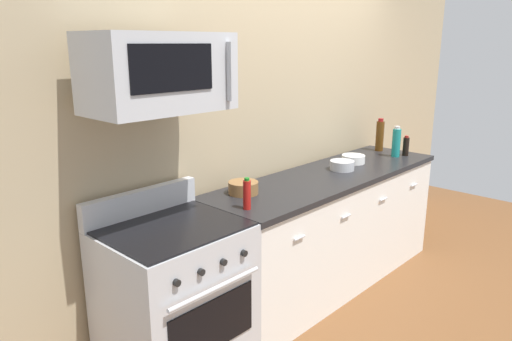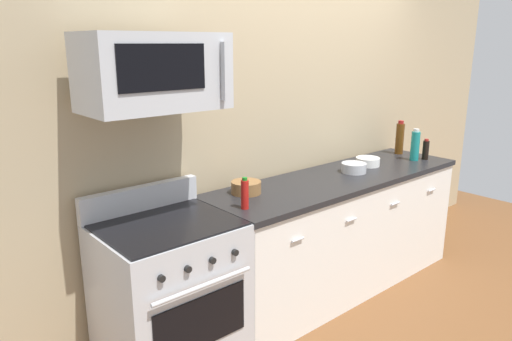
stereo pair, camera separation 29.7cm
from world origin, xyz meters
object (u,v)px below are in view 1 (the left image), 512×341
at_px(bottle_sparkling_teal, 396,142).
at_px(bowl_steel_prep, 342,165).
at_px(bottle_wine_amber, 380,135).
at_px(bowl_wooden_salad, 243,187).
at_px(microwave, 159,72).
at_px(range_oven, 175,300).
at_px(bottle_hot_sauce_red, 247,194).
at_px(bowl_white_ceramic, 353,159).
at_px(bottle_soy_sauce_dark, 406,146).

xyz_separation_m(bottle_sparkling_teal, bowl_steel_prep, (-0.71, 0.09, -0.09)).
height_order(bottle_sparkling_teal, bottle_wine_amber, bottle_wine_amber).
bearing_deg(bowl_wooden_salad, microwave, -172.85).
distance_m(bottle_sparkling_teal, bowl_steel_prep, 0.72).
relative_size(range_oven, bottle_hot_sauce_red, 5.43).
distance_m(range_oven, bowl_white_ceramic, 1.99).
relative_size(bottle_hot_sauce_red, bowl_steel_prep, 1.03).
bearing_deg(bowl_white_ceramic, bottle_soy_sauce_dark, -18.98).
xyz_separation_m(bowl_wooden_salad, bowl_steel_prep, (0.98, -0.13, -0.00)).
xyz_separation_m(bowl_white_ceramic, bowl_wooden_salad, (-1.23, 0.08, 0.01)).
bearing_deg(bowl_white_ceramic, bottle_hot_sauce_red, -173.79).
bearing_deg(bottle_hot_sauce_red, bowl_wooden_salad, 49.00).
relative_size(bottle_wine_amber, bowl_steel_prep, 1.57).
bearing_deg(microwave, range_oven, -90.29).
distance_m(range_oven, bottle_sparkling_teal, 2.45).
distance_m(bottle_wine_amber, bottle_soy_sauce_dark, 0.28).
distance_m(microwave, bottle_hot_sauce_red, 0.90).
bearing_deg(bowl_steel_prep, bowl_white_ceramic, 12.63).
xyz_separation_m(microwave, bottle_soy_sauce_dark, (2.48, -0.18, -0.75)).
xyz_separation_m(bottle_wine_amber, bottle_soy_sauce_dark, (-0.02, -0.27, -0.06)).
xyz_separation_m(range_oven, bowl_wooden_salad, (0.69, 0.13, 0.49)).
height_order(bottle_soy_sauce_dark, bowl_steel_prep, bottle_soy_sauce_dark).
relative_size(range_oven, bowl_white_ceramic, 5.55).
bearing_deg(bottle_wine_amber, bowl_wooden_salad, -179.81).
relative_size(bottle_soy_sauce_dark, bowl_steel_prep, 0.93).
distance_m(range_oven, bowl_steel_prep, 1.74).
xyz_separation_m(microwave, bowl_steel_prep, (1.67, -0.05, -0.79)).
bearing_deg(bowl_wooden_salad, bowl_steel_prep, -7.86).
distance_m(bottle_wine_amber, bowl_wooden_salad, 1.81).
height_order(microwave, bottle_sparkling_teal, microwave).
height_order(microwave, bottle_wine_amber, microwave).
relative_size(bottle_wine_amber, bottle_hot_sauce_red, 1.54).
bearing_deg(bottle_hot_sauce_red, bowl_steel_prep, 4.79).
distance_m(range_oven, microwave, 1.28).
bearing_deg(bowl_steel_prep, bottle_soy_sauce_dark, -9.35).
bearing_deg(bowl_steel_prep, range_oven, 179.89).
distance_m(microwave, bottle_wine_amber, 2.59).
bearing_deg(bottle_sparkling_teal, range_oven, 177.81).
xyz_separation_m(bottle_wine_amber, bowl_wooden_salad, (-1.81, -0.01, -0.10)).
xyz_separation_m(bowl_white_ceramic, bowl_steel_prep, (-0.26, -0.06, 0.00)).
bearing_deg(bottle_soy_sauce_dark, bowl_white_ceramic, 161.02).
distance_m(bottle_wine_amber, bottle_hot_sauce_red, 2.03).
height_order(range_oven, microwave, microwave).
bearing_deg(bowl_white_ceramic, bowl_wooden_salad, 176.41).
height_order(range_oven, bowl_white_ceramic, range_oven).
height_order(bowl_white_ceramic, bowl_steel_prep, bowl_steel_prep).
height_order(bottle_sparkling_teal, bowl_white_ceramic, bottle_sparkling_teal).
bearing_deg(bowl_white_ceramic, bottle_sparkling_teal, -17.65).
bearing_deg(microwave, bottle_wine_amber, 2.12).
bearing_deg(range_oven, bottle_soy_sauce_dark, -3.16).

